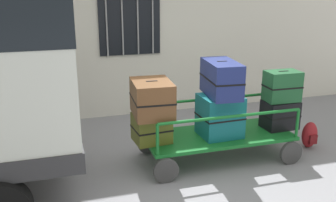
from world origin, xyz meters
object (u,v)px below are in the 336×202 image
at_px(luggage_cart, 218,138).
at_px(suitcase_center_middle, 282,86).
at_px(backpack, 310,135).
at_px(suitcase_left_middle, 152,98).
at_px(suitcase_center_bottom, 280,114).
at_px(suitcase_left_bottom, 152,128).
at_px(suitcase_midleft_bottom, 220,116).
at_px(suitcase_midleft_middle, 221,79).

distance_m(luggage_cart, suitcase_center_middle, 1.28).
distance_m(luggage_cart, backpack, 1.62).
height_order(luggage_cart, suitcase_left_middle, suitcase_left_middle).
bearing_deg(suitcase_center_bottom, backpack, -2.72).
bearing_deg(luggage_cart, suitcase_center_bottom, -1.43).
xyz_separation_m(suitcase_left_bottom, suitcase_center_middle, (2.07, -0.06, 0.48)).
bearing_deg(suitcase_center_middle, suitcase_midleft_bottom, -179.24).
distance_m(suitcase_left_bottom, suitcase_center_bottom, 2.08).
distance_m(suitcase_left_bottom, backpack, 2.69).
bearing_deg(suitcase_midleft_bottom, luggage_cart, 90.00).
bearing_deg(suitcase_left_middle, backpack, -0.92).
bearing_deg(suitcase_midleft_bottom, suitcase_left_middle, 178.64).
bearing_deg(backpack, suitcase_midleft_middle, 179.29).
height_order(suitcase_left_middle, suitcase_center_bottom, suitcase_left_middle).
bearing_deg(suitcase_midleft_middle, backpack, -0.71).
height_order(luggage_cart, backpack, backpack).
height_order(suitcase_left_middle, suitcase_midleft_middle, suitcase_midleft_middle).
bearing_deg(suitcase_midleft_middle, suitcase_left_middle, 178.75).
bearing_deg(suitcase_center_middle, suitcase_left_bottom, 178.44).
xyz_separation_m(suitcase_midleft_middle, backpack, (1.62, -0.02, -1.06)).
relative_size(suitcase_midleft_bottom, backpack, 1.42).
relative_size(suitcase_left_middle, suitcase_midleft_middle, 0.89).
bearing_deg(suitcase_center_bottom, suitcase_left_middle, 179.58).
bearing_deg(suitcase_center_bottom, suitcase_left_bottom, 178.33).
distance_m(suitcase_midleft_bottom, suitcase_center_middle, 1.10).
bearing_deg(luggage_cart, suitcase_left_bottom, 178.08).
relative_size(suitcase_midleft_middle, suitcase_center_middle, 1.56).
height_order(suitcase_left_bottom, suitcase_center_bottom, suitcase_center_bottom).
bearing_deg(suitcase_midleft_bottom, suitcase_left_bottom, 176.13).
bearing_deg(suitcase_left_middle, luggage_cart, 0.59).
relative_size(suitcase_center_bottom, suitcase_center_middle, 1.01).
bearing_deg(suitcase_midleft_middle, suitcase_center_bottom, 0.42).
xyz_separation_m(suitcase_left_middle, backpack, (2.66, -0.04, -0.85)).
height_order(suitcase_left_middle, suitcase_midleft_bottom, suitcase_left_middle).
height_order(suitcase_midleft_middle, backpack, suitcase_midleft_middle).
height_order(suitcase_left_bottom, suitcase_center_middle, suitcase_center_middle).
distance_m(luggage_cart, suitcase_left_bottom, 1.07).
relative_size(luggage_cart, suitcase_left_middle, 3.09).
xyz_separation_m(suitcase_left_middle, suitcase_center_middle, (2.07, -0.01, 0.02)).
distance_m(suitcase_midleft_bottom, suitcase_midleft_middle, 0.57).
bearing_deg(suitcase_left_bottom, suitcase_center_middle, -1.56).
bearing_deg(suitcase_center_bottom, suitcase_midleft_middle, -179.58).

